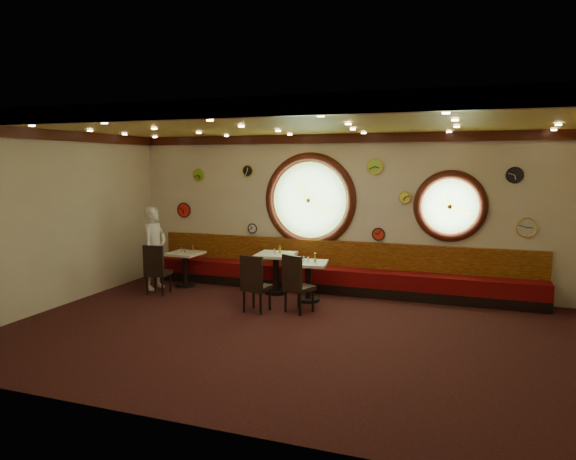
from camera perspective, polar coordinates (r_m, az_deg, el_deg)
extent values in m
cube|color=black|center=(8.12, 0.20, -11.36)|extent=(9.00, 6.00, 0.00)
cube|color=gold|center=(7.71, 0.21, 11.79)|extent=(9.00, 6.00, 0.02)
cube|color=beige|center=(10.61, 5.57, 1.91)|extent=(9.00, 0.02, 3.20)
cube|color=beige|center=(5.06, -11.14, -4.29)|extent=(9.00, 0.02, 3.20)
cube|color=beige|center=(10.16, -24.51, 1.03)|extent=(0.02, 6.00, 3.20)
cube|color=#39120A|center=(10.53, 5.61, 10.10)|extent=(9.00, 0.10, 0.18)
cube|color=#39120A|center=(5.02, -11.29, 12.95)|extent=(9.00, 0.10, 0.18)
cube|color=#39120A|center=(10.08, -24.77, 9.58)|extent=(0.10, 6.00, 0.18)
cube|color=black|center=(10.59, 5.10, -6.33)|extent=(8.00, 0.55, 0.20)
cube|color=#59070A|center=(10.54, 5.12, -5.01)|extent=(8.00, 0.55, 0.30)
cube|color=#611407|center=(10.67, 5.43, -2.67)|extent=(8.00, 0.10, 0.55)
cylinder|color=#77AA66|center=(10.75, 2.47, 3.35)|extent=(1.66, 0.02, 1.66)
torus|color=#39120A|center=(10.73, 2.45, 3.34)|extent=(1.98, 0.18, 1.98)
torus|color=yellow|center=(10.70, 2.40, 3.33)|extent=(1.61, 0.03, 1.61)
cylinder|color=#77AA66|center=(10.29, 17.57, 2.54)|extent=(1.10, 0.02, 1.10)
torus|color=#39120A|center=(10.27, 17.56, 2.54)|extent=(1.38, 0.18, 1.38)
torus|color=yellow|center=(10.24, 17.56, 2.53)|extent=(1.09, 0.03, 1.09)
cylinder|color=silver|center=(10.33, 24.98, 0.26)|extent=(0.34, 0.03, 0.34)
cylinder|color=#77BD25|center=(11.72, -9.88, 6.03)|extent=(0.26, 0.03, 0.26)
cylinder|color=red|center=(11.96, -11.47, 2.18)|extent=(0.32, 0.03, 0.32)
cylinder|color=black|center=(10.24, 23.88, 5.60)|extent=(0.28, 0.03, 0.28)
cylinder|color=silver|center=(11.23, -3.96, 0.18)|extent=(0.20, 0.03, 0.20)
cylinder|color=#A1DC45|center=(10.37, 9.64, 6.97)|extent=(0.30, 0.03, 0.30)
cylinder|color=#F2FF54|center=(10.30, 12.86, 3.55)|extent=(0.22, 0.03, 0.22)
cylinder|color=black|center=(11.18, -4.49, 6.57)|extent=(0.24, 0.03, 0.24)
cylinder|color=red|center=(10.45, 10.02, -0.46)|extent=(0.24, 0.03, 0.24)
cylinder|color=black|center=(11.27, -11.30, -5.98)|extent=(0.42, 0.42, 0.06)
cylinder|color=black|center=(11.20, -11.34, -4.32)|extent=(0.11, 0.11, 0.67)
cube|color=white|center=(11.13, -11.39, -2.57)|extent=(0.69, 0.69, 0.05)
cylinder|color=black|center=(10.47, -1.34, -6.85)|extent=(0.47, 0.47, 0.06)
cylinder|color=black|center=(10.38, -1.35, -4.87)|extent=(0.13, 0.13, 0.74)
cube|color=white|center=(10.31, -1.35, -2.76)|extent=(0.79, 0.79, 0.05)
cylinder|color=black|center=(9.89, 2.26, -7.72)|extent=(0.43, 0.43, 0.06)
cylinder|color=black|center=(9.81, 2.27, -5.77)|extent=(0.12, 0.12, 0.69)
cube|color=white|center=(9.73, 2.28, -3.71)|extent=(0.78, 0.78, 0.05)
cube|color=black|center=(10.65, -14.21, -4.67)|extent=(0.47, 0.47, 0.07)
cube|color=black|center=(10.43, -14.73, -3.19)|extent=(0.43, 0.10, 0.55)
cube|color=black|center=(9.15, -3.48, -6.40)|extent=(0.48, 0.48, 0.07)
cube|color=black|center=(8.92, -4.09, -4.67)|extent=(0.43, 0.11, 0.56)
cube|color=black|center=(9.08, 1.26, -6.45)|extent=(0.57, 0.57, 0.08)
cube|color=black|center=(8.87, 0.44, -4.65)|extent=(0.42, 0.23, 0.57)
cylinder|color=silver|center=(11.25, -11.72, -2.11)|extent=(0.03, 0.03, 0.09)
cylinder|color=silver|center=(10.35, -1.53, -2.32)|extent=(0.03, 0.03, 0.09)
cylinder|color=silver|center=(9.81, 1.77, -3.20)|extent=(0.03, 0.03, 0.09)
cylinder|color=#BCBCC1|center=(11.09, -11.40, -2.22)|extent=(0.04, 0.04, 0.10)
cylinder|color=silver|center=(10.20, -1.41, -2.47)|extent=(0.03, 0.03, 0.09)
cylinder|color=silver|center=(9.70, 2.23, -3.32)|extent=(0.03, 0.03, 0.09)
cylinder|color=gold|center=(11.15, -10.47, -2.02)|extent=(0.05, 0.05, 0.15)
cylinder|color=yellow|center=(10.28, -0.91, -2.15)|extent=(0.05, 0.05, 0.17)
cylinder|color=gold|center=(9.74, 3.04, -3.06)|extent=(0.05, 0.05, 0.17)
imported|color=white|center=(11.04, -14.59, -1.94)|extent=(0.43, 0.64, 1.72)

